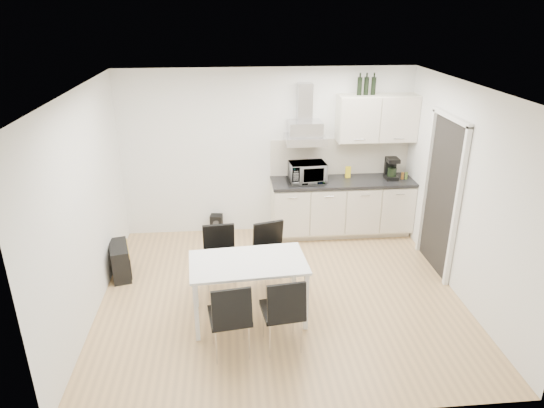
# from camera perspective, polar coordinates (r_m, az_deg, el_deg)

# --- Properties ---
(ground) EXTENTS (4.50, 4.50, 0.00)m
(ground) POSITION_cam_1_polar(r_m,az_deg,el_deg) (6.31, 1.00, -10.61)
(ground) COLOR tan
(ground) RESTS_ON ground
(wall_back) EXTENTS (4.50, 0.10, 2.60)m
(wall_back) POSITION_cam_1_polar(r_m,az_deg,el_deg) (7.59, -0.56, 6.05)
(wall_back) COLOR white
(wall_back) RESTS_ON ground
(wall_front) EXTENTS (4.50, 0.10, 2.60)m
(wall_front) POSITION_cam_1_polar(r_m,az_deg,el_deg) (3.94, 4.29, -10.56)
(wall_front) COLOR white
(wall_front) RESTS_ON ground
(wall_left) EXTENTS (0.10, 4.00, 2.60)m
(wall_left) POSITION_cam_1_polar(r_m,az_deg,el_deg) (5.92, -21.13, -0.38)
(wall_left) COLOR white
(wall_left) RESTS_ON ground
(wall_right) EXTENTS (0.10, 4.00, 2.60)m
(wall_right) POSITION_cam_1_polar(r_m,az_deg,el_deg) (6.35, 21.72, 1.05)
(wall_right) COLOR white
(wall_right) RESTS_ON ground
(ceiling) EXTENTS (4.50, 4.50, 0.00)m
(ceiling) POSITION_cam_1_polar(r_m,az_deg,el_deg) (5.36, 1.19, 13.38)
(ceiling) COLOR white
(ceiling) RESTS_ON wall_back
(doorway) EXTENTS (0.08, 1.04, 2.10)m
(doorway) POSITION_cam_1_polar(r_m,az_deg,el_deg) (6.88, 19.18, 0.78)
(doorway) COLOR white
(doorway) RESTS_ON ground
(kitchenette) EXTENTS (2.22, 0.64, 2.52)m
(kitchenette) POSITION_cam_1_polar(r_m,az_deg,el_deg) (7.67, 8.49, 2.29)
(kitchenette) COLOR beige
(kitchenette) RESTS_ON ground
(dining_table) EXTENTS (1.37, 0.85, 0.75)m
(dining_table) POSITION_cam_1_polar(r_m,az_deg,el_deg) (5.57, -2.83, -7.55)
(dining_table) COLOR white
(dining_table) RESTS_ON ground
(chair_far_left) EXTENTS (0.47, 0.53, 0.88)m
(chair_far_left) POSITION_cam_1_polar(r_m,az_deg,el_deg) (6.17, -6.09, -6.82)
(chair_far_left) COLOR black
(chair_far_left) RESTS_ON ground
(chair_far_right) EXTENTS (0.56, 0.60, 0.88)m
(chair_far_right) POSITION_cam_1_polar(r_m,az_deg,el_deg) (6.21, 0.16, -6.45)
(chair_far_right) COLOR black
(chair_far_right) RESTS_ON ground
(chair_near_left) EXTENTS (0.50, 0.56, 0.88)m
(chair_near_left) POSITION_cam_1_polar(r_m,az_deg,el_deg) (5.18, -5.00, -13.09)
(chair_near_left) COLOR black
(chair_near_left) RESTS_ON ground
(chair_near_right) EXTENTS (0.50, 0.55, 0.88)m
(chair_near_right) POSITION_cam_1_polar(r_m,az_deg,el_deg) (5.25, 1.19, -12.48)
(chair_near_right) COLOR black
(chair_near_right) RESTS_ON ground
(guitar_amp) EXTENTS (0.37, 0.59, 0.46)m
(guitar_amp) POSITION_cam_1_polar(r_m,az_deg,el_deg) (6.92, -17.43, -6.37)
(guitar_amp) COLOR black
(guitar_amp) RESTS_ON ground
(floor_speaker) EXTENTS (0.21, 0.19, 0.31)m
(floor_speaker) POSITION_cam_1_polar(r_m,az_deg,el_deg) (7.88, -6.54, -2.36)
(floor_speaker) COLOR black
(floor_speaker) RESTS_ON ground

